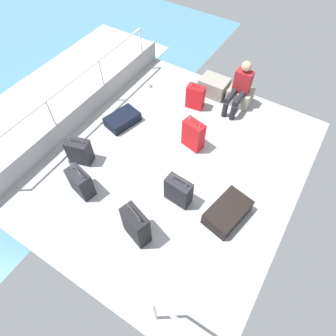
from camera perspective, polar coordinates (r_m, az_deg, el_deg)
The scene contains 17 objects.
ground_plane at distance 5.46m, azimuth 1.24°, elevation 0.77°, with size 4.40×5.20×0.06m, color #939699.
gunwale_port at distance 6.28m, azimuth -16.18°, elevation 10.62°, with size 0.06×5.20×0.45m, color #939699.
railing_port at distance 5.93m, azimuth -17.43°, elevation 14.49°, with size 0.04×4.20×1.02m.
stair_rail_starboard at distance 3.73m, azimuth 3.94°, elevation -29.39°, with size 0.94×0.04×0.97m.
sea_wake at distance 7.57m, azimuth -23.22°, elevation 10.98°, with size 12.00×12.00×0.01m.
cargo_crate_0 at distance 6.78m, azimuth 8.97°, elevation 15.53°, with size 0.64×0.45×0.37m.
cargo_crate_1 at distance 6.65m, azimuth 13.88°, elevation 13.52°, with size 0.54×0.40×0.34m.
passenger_seated at distance 6.30m, azimuth 13.89°, elevation 15.19°, with size 0.34×0.66×1.04m.
suitcase_0 at distance 5.50m, azimuth 4.98°, elevation 6.51°, with size 0.44×0.30×0.73m.
suitcase_1 at distance 5.52m, azimuth -16.95°, elevation 3.14°, with size 0.46×0.35×0.64m.
suitcase_2 at distance 4.44m, azimuth -6.27°, elevation -11.11°, with size 0.49×0.35×0.80m.
suitcase_3 at distance 4.79m, azimuth 2.05°, elevation -4.54°, with size 0.46×0.25×0.66m.
suitcase_4 at distance 6.34m, azimuth 5.36°, elevation 13.68°, with size 0.39×0.25×0.61m.
suitcase_5 at distance 6.12m, azimuth -8.91°, elevation 9.41°, with size 0.58×0.76×0.20m.
suitcase_6 at distance 4.83m, azimuth 11.57°, elevation -8.49°, with size 0.61×0.85×0.27m.
suitcase_7 at distance 5.08m, azimuth -16.73°, elevation -2.72°, with size 0.46×0.32×0.74m.
paper_cup at distance 6.98m, azimuth -3.73°, elevation 15.95°, with size 0.08×0.08×0.10m, color white.
Camera 1 is at (1.63, -2.82, 4.35)m, focal length 31.11 mm.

